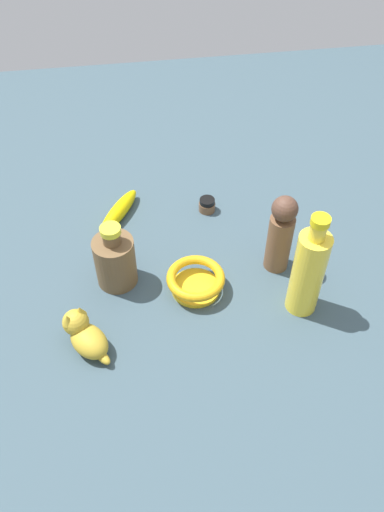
{
  "coord_description": "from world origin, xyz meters",
  "views": [
    {
      "loc": [
        -0.77,
        0.12,
        0.89
      ],
      "look_at": [
        0.0,
        0.0,
        0.05
      ],
      "focal_mm": 36.76,
      "sensor_mm": 36.0,
      "label": 1
    }
  ],
  "objects_px": {
    "banana": "(119,211)",
    "bottle_short": "(115,261)",
    "person_figure_adult": "(281,234)",
    "nail_polish_jar": "(207,205)",
    "cat_figurine": "(85,334)",
    "bowl": "(198,280)",
    "bottle_tall": "(308,271)"
  },
  "relations": [
    {
      "from": "bottle_short",
      "to": "bowl",
      "type": "bearing_deg",
      "value": -106.65
    },
    {
      "from": "person_figure_adult",
      "to": "banana",
      "type": "xyz_separation_m",
      "value": [
        0.21,
        0.34,
        -0.08
      ]
    },
    {
      "from": "cat_figurine",
      "to": "bottle_short",
      "type": "xyz_separation_m",
      "value": [
        0.16,
        -0.07,
        0.03
      ]
    },
    {
      "from": "nail_polish_jar",
      "to": "bowl",
      "type": "distance_m",
      "value": 0.26
    },
    {
      "from": "nail_polish_jar",
      "to": "bowl",
      "type": "xyz_separation_m",
      "value": [
        -0.25,
        0.06,
        0.01
      ]
    },
    {
      "from": "person_figure_adult",
      "to": "bowl",
      "type": "relative_size",
      "value": 1.57
    },
    {
      "from": "bowl",
      "to": "bottle_short",
      "type": "height_order",
      "value": "bottle_short"
    },
    {
      "from": "person_figure_adult",
      "to": "bottle_short",
      "type": "xyz_separation_m",
      "value": [
        0.01,
        0.36,
        -0.04
      ]
    },
    {
      "from": "person_figure_adult",
      "to": "bottle_tall",
      "type": "distance_m",
      "value": 0.12
    },
    {
      "from": "bottle_short",
      "to": "person_figure_adult",
      "type": "bearing_deg",
      "value": -91.14
    },
    {
      "from": "nail_polish_jar",
      "to": "cat_figurine",
      "type": "relative_size",
      "value": 0.36
    },
    {
      "from": "cat_figurine",
      "to": "bottle_tall",
      "type": "relative_size",
      "value": 0.45
    },
    {
      "from": "bottle_short",
      "to": "bottle_tall",
      "type": "bearing_deg",
      "value": -108.53
    },
    {
      "from": "cat_figurine",
      "to": "banana",
      "type": "bearing_deg",
      "value": -12.96
    },
    {
      "from": "nail_polish_jar",
      "to": "bowl",
      "type": "height_order",
      "value": "bowl"
    },
    {
      "from": "banana",
      "to": "bowl",
      "type": "bearing_deg",
      "value": -116.79
    },
    {
      "from": "bottle_short",
      "to": "nail_polish_jar",
      "type": "bearing_deg",
      "value": -49.57
    },
    {
      "from": "cat_figurine",
      "to": "bowl",
      "type": "height_order",
      "value": "cat_figurine"
    },
    {
      "from": "nail_polish_jar",
      "to": "person_figure_adult",
      "type": "height_order",
      "value": "person_figure_adult"
    },
    {
      "from": "bowl",
      "to": "banana",
      "type": "distance_m",
      "value": 0.3
    },
    {
      "from": "cat_figurine",
      "to": "bottle_tall",
      "type": "height_order",
      "value": "bottle_tall"
    },
    {
      "from": "person_figure_adult",
      "to": "bottle_short",
      "type": "height_order",
      "value": "person_figure_adult"
    },
    {
      "from": "bowl",
      "to": "nail_polish_jar",
      "type": "bearing_deg",
      "value": -14.17
    },
    {
      "from": "bowl",
      "to": "bottle_tall",
      "type": "bearing_deg",
      "value": -110.03
    },
    {
      "from": "banana",
      "to": "bottle_short",
      "type": "relative_size",
      "value": 1.06
    },
    {
      "from": "banana",
      "to": "bottle_short",
      "type": "xyz_separation_m",
      "value": [
        -0.21,
        0.01,
        0.05
      ]
    },
    {
      "from": "nail_polish_jar",
      "to": "banana",
      "type": "distance_m",
      "value": 0.22
    },
    {
      "from": "nail_polish_jar",
      "to": "banana",
      "type": "relative_size",
      "value": 0.24
    },
    {
      "from": "cat_figurine",
      "to": "bottle_short",
      "type": "bearing_deg",
      "value": -23.57
    },
    {
      "from": "person_figure_adult",
      "to": "bottle_short",
      "type": "relative_size",
      "value": 1.24
    },
    {
      "from": "nail_polish_jar",
      "to": "person_figure_adult",
      "type": "relative_size",
      "value": 0.21
    },
    {
      "from": "bottle_tall",
      "to": "banana",
      "type": "bearing_deg",
      "value": 47.5
    }
  ]
}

